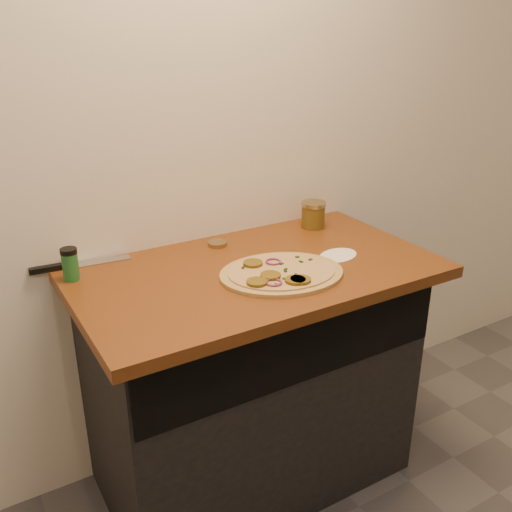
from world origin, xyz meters
TOP-DOWN VIEW (x-y plane):
  - cabinet at (0.00, 1.45)m, footprint 1.10×0.60m
  - countertop at (0.00, 1.42)m, footprint 1.20×0.70m
  - pizza at (0.03, 1.32)m, footprint 0.47×0.47m
  - chefs_knife at (-0.53, 1.73)m, footprint 0.33×0.06m
  - mason_jar_lid at (-0.02, 1.65)m, footprint 0.09×0.09m
  - salsa_jar at (0.39, 1.64)m, footprint 0.10×0.10m
  - spice_shaker at (-0.55, 1.63)m, footprint 0.05×0.05m
  - flour_spill at (0.30, 1.36)m, footprint 0.19×0.19m

SIDE VIEW (x-z plane):
  - cabinet at x=0.00m, z-range 0.00..0.86m
  - countertop at x=0.00m, z-range 0.86..0.90m
  - flour_spill at x=0.30m, z-range 0.90..0.90m
  - chefs_knife at x=-0.53m, z-range 0.90..0.92m
  - mason_jar_lid at x=-0.02m, z-range 0.90..0.92m
  - pizza at x=0.03m, z-range 0.90..0.92m
  - salsa_jar at x=0.39m, z-range 0.90..1.00m
  - spice_shaker at x=-0.55m, z-range 0.90..1.01m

